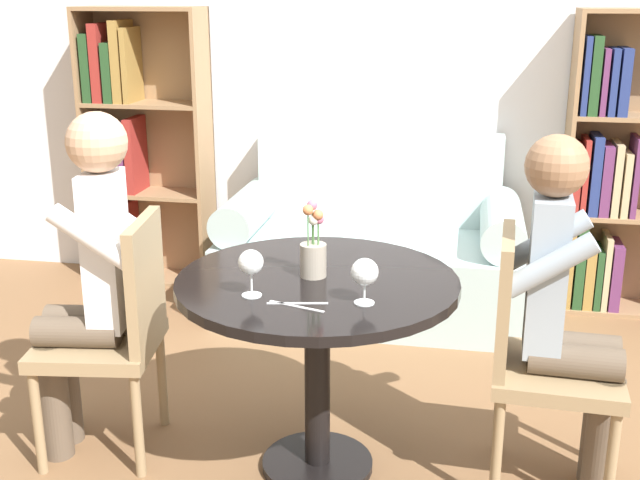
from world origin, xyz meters
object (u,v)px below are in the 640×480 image
(chair_left, at_px, (117,327))
(flower_vase, at_px, (313,251))
(wine_glass_right, at_px, (365,273))
(bookshelf_right, at_px, (616,177))
(chair_right, at_px, (536,352))
(bookshelf_left, at_px, (134,147))
(wine_glass_left, at_px, (251,264))
(person_left, at_px, (88,278))
(person_right, at_px, (568,310))
(couch, at_px, (372,254))

(chair_left, distance_m, flower_vase, 0.79)
(chair_left, bearing_deg, wine_glass_right, 70.56)
(bookshelf_right, bearing_deg, chair_right, -106.04)
(chair_left, bearing_deg, chair_right, 84.73)
(bookshelf_left, height_order, wine_glass_left, bookshelf_left)
(wine_glass_left, bearing_deg, wine_glass_right, 0.42)
(bookshelf_right, xyz_separation_m, flower_vase, (-1.26, -1.80, 0.10))
(person_left, bearing_deg, wine_glass_right, 72.61)
(person_right, distance_m, wine_glass_left, 1.05)
(wine_glass_right, bearing_deg, person_right, 21.04)
(chair_left, relative_size, chair_right, 1.00)
(chair_right, xyz_separation_m, person_left, (-1.56, -0.08, 0.19))
(bookshelf_right, xyz_separation_m, chair_right, (-0.50, -1.75, -0.23))
(person_right, relative_size, wine_glass_right, 8.45)
(chair_right, xyz_separation_m, person_right, (0.09, -0.01, 0.16))
(bookshelf_right, relative_size, chair_left, 1.75)
(couch, bearing_deg, wine_glass_right, -83.95)
(couch, bearing_deg, person_left, -117.63)
(chair_left, bearing_deg, person_left, -84.71)
(chair_right, xyz_separation_m, wine_glass_right, (-0.55, -0.25, 0.33))
(chair_left, height_order, wine_glass_left, chair_left)
(couch, distance_m, person_left, 1.81)
(chair_right, relative_size, person_right, 0.73)
(couch, distance_m, bookshelf_left, 1.53)
(couch, height_order, person_left, person_left)
(person_left, relative_size, wine_glass_left, 8.33)
(chair_left, bearing_deg, person_right, 84.31)
(chair_right, bearing_deg, bookshelf_left, 53.87)
(couch, relative_size, wine_glass_right, 10.63)
(bookshelf_right, relative_size, chair_right, 1.75)
(person_right, bearing_deg, bookshelf_left, 54.88)
(chair_right, relative_size, person_left, 0.71)
(wine_glass_left, bearing_deg, flower_vase, 53.84)
(chair_left, xyz_separation_m, wine_glass_left, (0.56, -0.19, 0.34))
(bookshelf_right, xyz_separation_m, person_left, (-2.07, -1.84, -0.04))
(bookshelf_right, xyz_separation_m, wine_glass_left, (-1.42, -2.01, 0.11))
(couch, relative_size, person_left, 1.22)
(couch, bearing_deg, chair_left, -115.42)
(bookshelf_right, height_order, flower_vase, bookshelf_right)
(person_left, xyz_separation_m, wine_glass_left, (0.65, -0.17, 0.16))
(person_right, bearing_deg, wine_glass_left, 106.93)
(flower_vase, bearing_deg, person_right, 2.34)
(bookshelf_left, relative_size, bookshelf_right, 1.00)
(bookshelf_left, height_order, chair_right, bookshelf_left)
(person_left, distance_m, wine_glass_right, 1.03)
(bookshelf_right, relative_size, wine_glass_left, 10.29)
(person_right, bearing_deg, bookshelf_right, -10.32)
(person_left, relative_size, flower_vase, 4.77)
(bookshelf_right, distance_m, chair_left, 2.70)
(chair_right, distance_m, flower_vase, 0.82)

